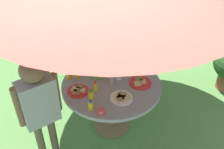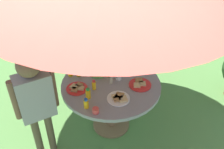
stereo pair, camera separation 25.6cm
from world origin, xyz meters
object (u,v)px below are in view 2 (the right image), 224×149
Objects in this scene: wooden_chair at (118,39)px; plate_near_left at (125,70)px; dome_tent at (84,0)px; plate_center_back at (140,84)px; snack_bowl at (97,72)px; juice_bottle_mid_left at (86,104)px; juice_bottle_far_right at (88,93)px; juice_bottle_near_right at (110,71)px; juice_bottle_mid_right at (78,72)px; plate_front_edge at (77,88)px; plate_center_front at (119,98)px; juice_bottle_far_left at (70,72)px; child_in_white_shirt at (105,40)px; cup_near at (119,77)px; child_in_grey_shirt at (35,96)px; cup_far at (96,111)px; juice_bottle_back_edge at (94,85)px; garden_table at (111,92)px.

plate_near_left is at bearing -81.07° from wooden_chair.
dome_tent is at bearing 126.23° from plate_near_left.
snack_bowl is at bearing 177.10° from plate_center_back.
juice_bottle_far_right is at bearing 104.29° from juice_bottle_mid_left.
juice_bottle_near_right reaches higher than juice_bottle_mid_right.
plate_near_left is 0.66m from plate_front_edge.
plate_center_front is 2.31× the size of juice_bottle_far_left.
wooden_chair is at bearing 95.68° from juice_bottle_mid_left.
plate_near_left is at bearing -43.18° from dome_tent.
juice_bottle_mid_right is (-0.58, 0.26, 0.04)m from plate_center_front.
child_in_white_shirt is 9.21× the size of juice_bottle_far_right.
dome_tent is at bearing 111.18° from juice_bottle_mid_right.
juice_bottle_near_right is at bearing -134.67° from plate_near_left.
dome_tent reaches higher than cup_near.
wooden_chair is 16.30× the size of cup_near.
juice_bottle_mid_left is at bearing -56.05° from dome_tent.
child_in_grey_shirt reaches higher than cup_far.
plate_front_edge is 2.07× the size of juice_bottle_mid_left.
child_in_white_shirt is 0.88m from juice_bottle_far_left.
juice_bottle_far_right reaches higher than cup_near.
cup_far is at bearing -34.69° from child_in_grey_shirt.
juice_bottle_far_right is at bearing -12.81° from child_in_white_shirt.
cup_far is (-0.32, -0.57, 0.02)m from plate_center_back.
dome_tent is at bearing 110.99° from plate_front_edge.
child_in_white_shirt is at bearing 35.34° from child_in_grey_shirt.
juice_bottle_back_edge is (-0.31, 0.08, 0.04)m from plate_center_front.
child_in_grey_shirt is at bearing -126.43° from plate_near_left.
juice_bottle_near_right is (-0.15, -0.15, 0.05)m from plate_near_left.
juice_bottle_near_right is 0.65m from cup_far.
child_in_grey_shirt is at bearing -124.52° from juice_bottle_near_right.
snack_bowl is at bearing 19.27° from juice_bottle_far_left.
juice_bottle_far_left is at bearing -32.18° from child_in_white_shirt.
juice_bottle_far_left is at bearing 36.14° from child_in_grey_shirt.
cup_near is (0.06, 0.10, 0.16)m from garden_table.
juice_bottle_far_right is at bearing -117.57° from cup_near.
plate_center_back is 2.39× the size of juice_bottle_far_left.
plate_near_left is at bearing 83.86° from cup_far.
juice_bottle_mid_right is 0.90× the size of juice_bottle_back_edge.
juice_bottle_far_left is 0.71m from cup_far.
dome_tent is at bearing 122.81° from cup_near.
child_in_grey_shirt reaches higher than juice_bottle_mid_left.
plate_center_front is 3.70× the size of cup_far.
juice_bottle_far_left reaches higher than snack_bowl.
juice_bottle_mid_left is at bearing -75.71° from juice_bottle_far_right.
child_in_grey_shirt is at bearing -133.63° from garden_table.
dome_tent reaches higher than child_in_white_shirt.
wooden_chair reaches higher than juice_bottle_far_left.
juice_bottle_back_edge is at bearing -97.54° from wooden_chair.
child_in_white_shirt reaches higher than plate_near_left.
juice_bottle_mid_left is (-0.44, -0.53, 0.04)m from plate_center_back.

